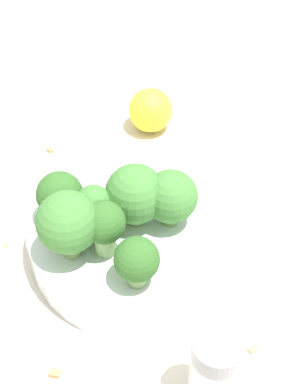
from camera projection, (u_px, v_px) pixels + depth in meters
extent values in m
plane|color=beige|center=(144.00, 244.00, 0.55)|extent=(3.00, 3.00, 0.00)
cylinder|color=silver|center=(144.00, 231.00, 0.53)|extent=(0.23, 0.23, 0.04)
cylinder|color=#84AD66|center=(95.00, 218.00, 0.50)|extent=(0.03, 0.03, 0.03)
sphere|color=#3D7533|center=(93.00, 203.00, 0.48)|extent=(0.03, 0.03, 0.03)
cylinder|color=#84AD66|center=(105.00, 239.00, 0.48)|extent=(0.02, 0.02, 0.03)
sphere|color=#2D5B23|center=(104.00, 222.00, 0.46)|extent=(0.04, 0.04, 0.04)
cylinder|color=#7A9E5B|center=(62.00, 210.00, 0.51)|extent=(0.02, 0.02, 0.02)
sphere|color=#2D5B23|center=(60.00, 195.00, 0.50)|extent=(0.04, 0.04, 0.04)
cylinder|color=#7A9E5B|center=(137.00, 214.00, 0.51)|extent=(0.02, 0.02, 0.03)
sphere|color=#3D7533|center=(136.00, 197.00, 0.49)|extent=(0.06, 0.06, 0.06)
cylinder|color=#7A9E5B|center=(170.00, 212.00, 0.51)|extent=(0.02, 0.02, 0.02)
sphere|color=#3D7533|center=(171.00, 196.00, 0.49)|extent=(0.05, 0.05, 0.05)
cylinder|color=#7A9E5B|center=(137.00, 273.00, 0.46)|extent=(0.02, 0.02, 0.02)
sphere|color=#2D5B23|center=(137.00, 259.00, 0.44)|extent=(0.04, 0.04, 0.04)
cylinder|color=#7A9E5B|center=(71.00, 242.00, 0.48)|extent=(0.02, 0.02, 0.03)
sphere|color=#3D7533|center=(68.00, 222.00, 0.46)|extent=(0.06, 0.06, 0.06)
cylinder|color=silver|center=(216.00, 376.00, 0.41)|extent=(0.04, 0.04, 0.06)
cylinder|color=gray|center=(222.00, 349.00, 0.38)|extent=(0.04, 0.04, 0.02)
sphere|color=yellow|center=(151.00, 110.00, 0.67)|extent=(0.06, 0.06, 0.06)
cube|color=#AD7F4C|center=(50.00, 149.00, 0.65)|extent=(0.01, 0.01, 0.01)
cube|color=#AD7F4C|center=(217.00, 166.00, 0.63)|extent=(0.01, 0.01, 0.01)
cube|color=#AD7F4C|center=(54.00, 372.00, 0.44)|extent=(0.01, 0.01, 0.01)
cube|color=tan|center=(5.00, 244.00, 0.54)|extent=(0.01, 0.01, 0.01)
cube|color=tan|center=(253.00, 348.00, 0.46)|extent=(0.01, 0.01, 0.01)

